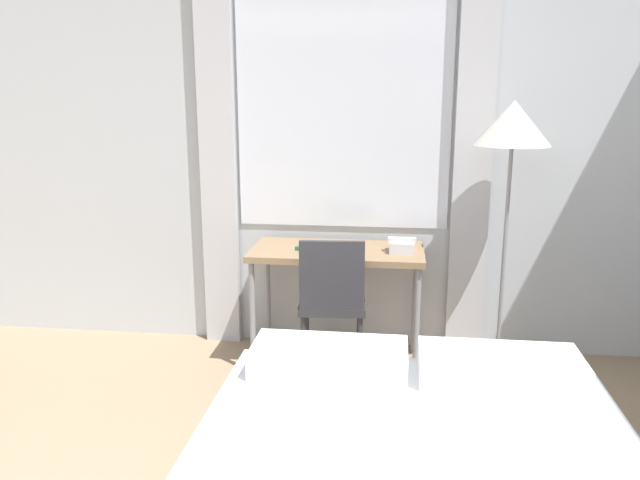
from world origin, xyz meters
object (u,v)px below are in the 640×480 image
object	(u,v)px
standing_lamp	(512,136)
telephone	(402,246)
desk	(337,260)
desk_chair	(332,297)
book	(321,247)

from	to	relation	value
standing_lamp	telephone	world-z (taller)	standing_lamp
desk	desk_chair	xyz separation A→B (m)	(-0.01, -0.23, -0.17)
desk_chair	telephone	world-z (taller)	desk_chair
desk_chair	book	xyz separation A→B (m)	(-0.09, 0.21, 0.26)
desk_chair	standing_lamp	size ratio (longest dim) A/B	0.53
desk_chair	book	bearing A→B (deg)	109.48
standing_lamp	telephone	bearing A→B (deg)	178.65
desk	standing_lamp	size ratio (longest dim) A/B	0.64
telephone	book	world-z (taller)	telephone
standing_lamp	desk	bearing A→B (deg)	177.69
standing_lamp	book	size ratio (longest dim) A/B	5.33
desk	book	distance (m)	0.14
desk_chair	telephone	size ratio (longest dim) A/B	5.19
telephone	book	size ratio (longest dim) A/B	0.55
desk	standing_lamp	world-z (taller)	standing_lamp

